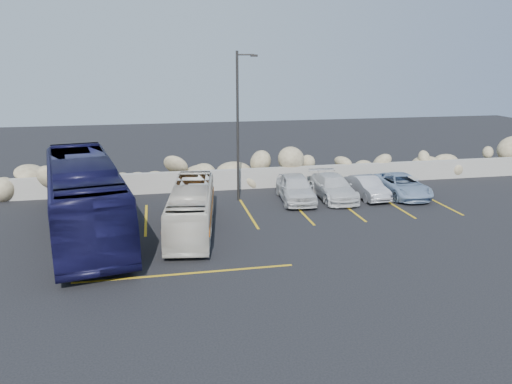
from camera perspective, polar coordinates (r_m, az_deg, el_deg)
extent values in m
plane|color=black|center=(18.51, -4.84, -9.29)|extent=(90.00, 90.00, 0.00)
cube|color=gray|center=(29.68, -7.60, 1.22)|extent=(60.00, 0.40, 1.20)
cube|color=gold|center=(24.97, -12.47, -3.07)|extent=(0.12, 5.00, 0.01)
cube|color=gold|center=(25.35, -0.87, -2.43)|extent=(0.12, 5.00, 0.01)
cube|color=gold|center=(25.96, 5.00, -2.07)|extent=(0.12, 5.00, 0.01)
cube|color=gold|center=(26.79, 10.35, -1.72)|extent=(0.12, 5.00, 0.01)
cube|color=gold|center=(27.84, 15.33, -1.38)|extent=(0.12, 5.00, 0.01)
cube|color=gold|center=(29.09, 19.92, -1.06)|extent=(0.12, 5.00, 0.01)
cube|color=gold|center=(18.62, -8.01, -9.22)|extent=(8.00, 0.12, 0.01)
cylinder|color=#2C2927|center=(26.88, -2.10, 7.29)|extent=(0.14, 0.14, 8.00)
cylinder|color=#2C2927|center=(26.71, -1.20, 15.42)|extent=(0.90, 0.08, 0.08)
cube|color=#2C2927|center=(26.80, -0.22, 15.32)|extent=(0.35, 0.18, 0.12)
imported|color=silver|center=(22.68, -7.38, -1.88)|extent=(2.84, 7.80, 2.12)
imported|color=black|center=(23.38, -19.05, -0.46)|extent=(5.08, 12.49, 3.39)
imported|color=silver|center=(27.44, 4.55, 0.48)|extent=(2.11, 4.49, 1.49)
imported|color=#ACABB0|center=(28.75, 12.57, 0.53)|extent=(1.47, 3.69, 1.19)
imported|color=silver|center=(28.18, 8.81, 0.55)|extent=(1.89, 4.53, 1.31)
imported|color=#829AB9|center=(29.56, 16.31, 0.74)|extent=(2.11, 4.51, 1.25)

